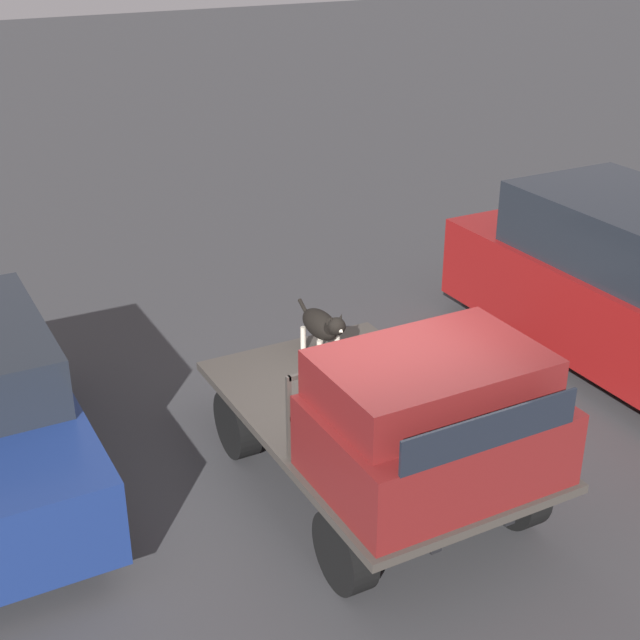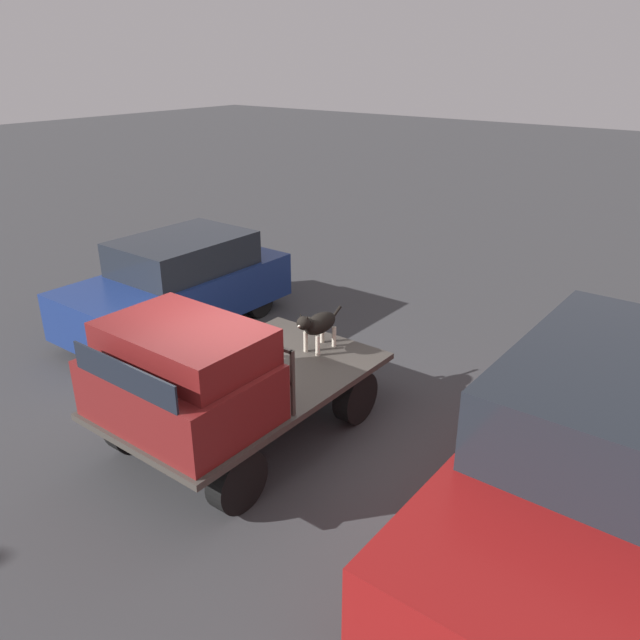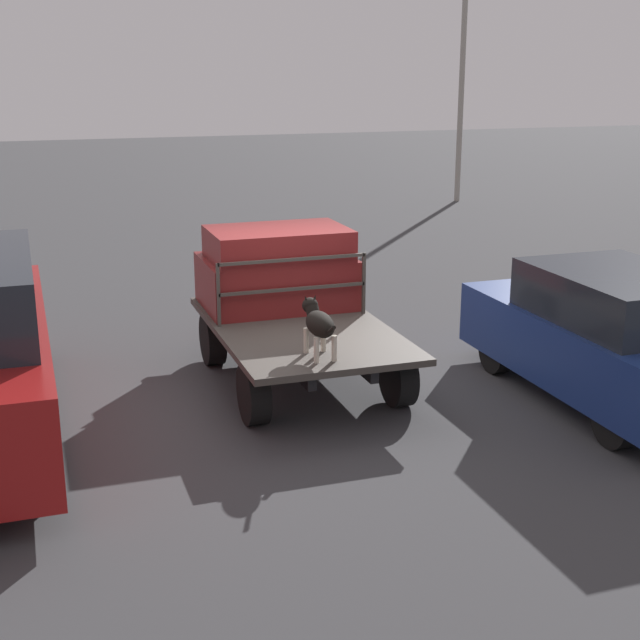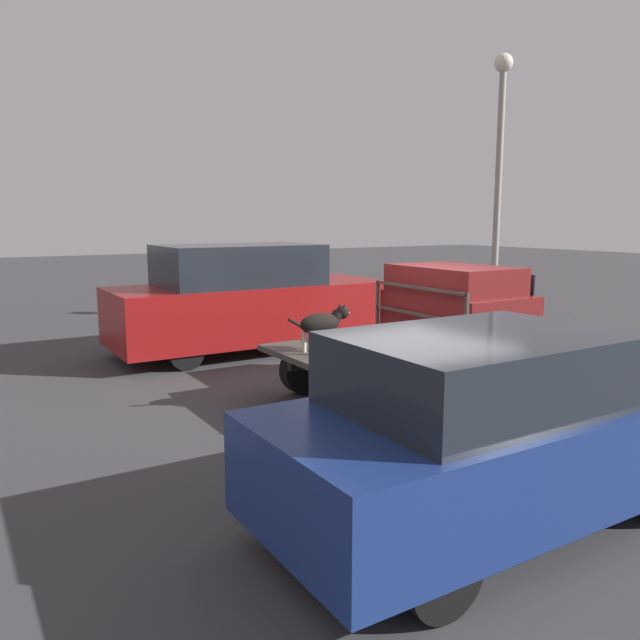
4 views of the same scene
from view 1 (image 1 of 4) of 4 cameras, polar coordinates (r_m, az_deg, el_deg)
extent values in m
plane|color=#38383A|center=(8.86, 3.07, -10.47)|extent=(80.00, 80.00, 0.00)
cylinder|color=black|center=(8.37, 12.44, -10.50)|extent=(0.72, 0.24, 0.72)
cylinder|color=black|center=(7.52, 1.61, -14.50)|extent=(0.72, 0.24, 0.72)
cylinder|color=black|center=(9.86, 4.25, -4.01)|extent=(0.72, 0.24, 0.72)
cylinder|color=black|center=(9.15, -5.30, -6.57)|extent=(0.72, 0.24, 0.72)
cube|color=black|center=(8.69, 5.26, -6.53)|extent=(3.29, 0.10, 0.18)
cube|color=black|center=(8.36, 0.99, -7.81)|extent=(3.29, 0.10, 0.18)
cube|color=#3D3833|center=(8.45, 3.19, -6.42)|extent=(3.57, 2.10, 0.08)
cube|color=maroon|center=(7.53, 7.35, -7.61)|extent=(1.41, 1.98, 0.67)
cube|color=maroon|center=(7.32, 7.11, -3.69)|extent=(1.20, 1.82, 0.41)
cube|color=black|center=(6.81, 10.91, -6.98)|extent=(0.02, 1.62, 0.31)
cube|color=#3D3833|center=(8.53, 9.76, -2.99)|extent=(0.04, 0.04, 0.81)
cube|color=#3D3833|center=(7.62, -2.00, -6.30)|extent=(0.04, 0.04, 0.81)
cube|color=#3D3833|center=(7.85, 4.31, -2.14)|extent=(0.04, 1.94, 0.04)
cube|color=#3D3833|center=(8.03, 4.23, -4.58)|extent=(0.04, 1.94, 0.04)
cylinder|color=beige|center=(9.30, 1.10, -1.89)|extent=(0.06, 0.06, 0.29)
cylinder|color=beige|center=(9.21, -0.02, -2.17)|extent=(0.06, 0.06, 0.29)
cylinder|color=beige|center=(9.59, 0.02, -1.00)|extent=(0.06, 0.06, 0.29)
cylinder|color=beige|center=(9.50, -1.08, -1.26)|extent=(0.06, 0.06, 0.29)
ellipsoid|color=black|center=(9.29, 0.00, -0.27)|extent=(0.60, 0.28, 0.28)
sphere|color=beige|center=(9.19, 0.48, -0.93)|extent=(0.12, 0.12, 0.12)
cylinder|color=black|center=(9.06, 0.76, -0.45)|extent=(0.20, 0.15, 0.19)
sphere|color=black|center=(8.96, 1.07, -0.41)|extent=(0.19, 0.19, 0.19)
cone|color=beige|center=(8.90, 1.32, -0.69)|extent=(0.10, 0.10, 0.10)
cone|color=black|center=(8.96, 1.33, 0.13)|extent=(0.06, 0.08, 0.10)
cone|color=black|center=(8.91, 0.76, 0.00)|extent=(0.06, 0.08, 0.10)
cylinder|color=black|center=(9.57, -1.00, 0.69)|extent=(0.25, 0.04, 0.17)
cylinder|color=black|center=(8.25, -14.48, -11.83)|extent=(0.60, 0.20, 0.60)
cylinder|color=black|center=(10.38, -18.08, -4.07)|extent=(0.60, 0.20, 0.60)
cylinder|color=black|center=(12.92, 17.18, 1.98)|extent=(0.60, 0.20, 0.60)
cylinder|color=black|center=(11.83, 11.16, 0.47)|extent=(0.60, 0.20, 0.60)
cube|color=#1E232B|center=(10.97, 19.82, 5.21)|extent=(2.93, 1.81, 0.76)
camera|label=2|loc=(8.80, 55.04, 10.78)|focal=35.00mm
camera|label=3|loc=(17.86, -5.39, 21.31)|focal=50.00mm
camera|label=4|loc=(12.31, -41.72, 6.48)|focal=35.00mm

